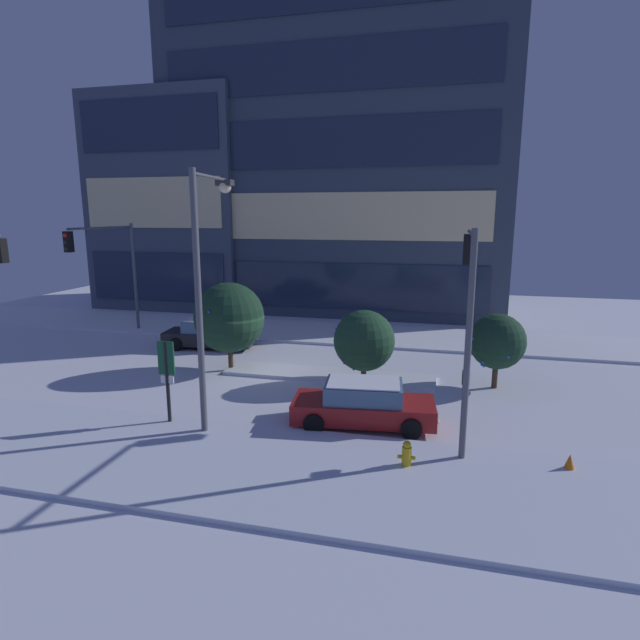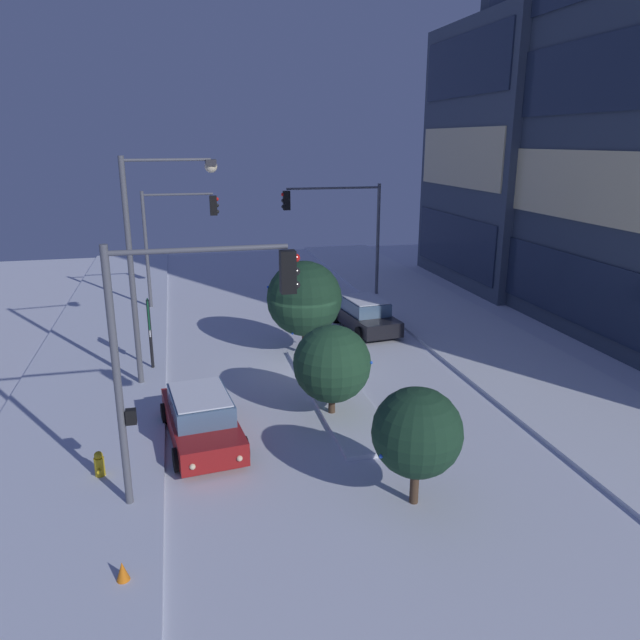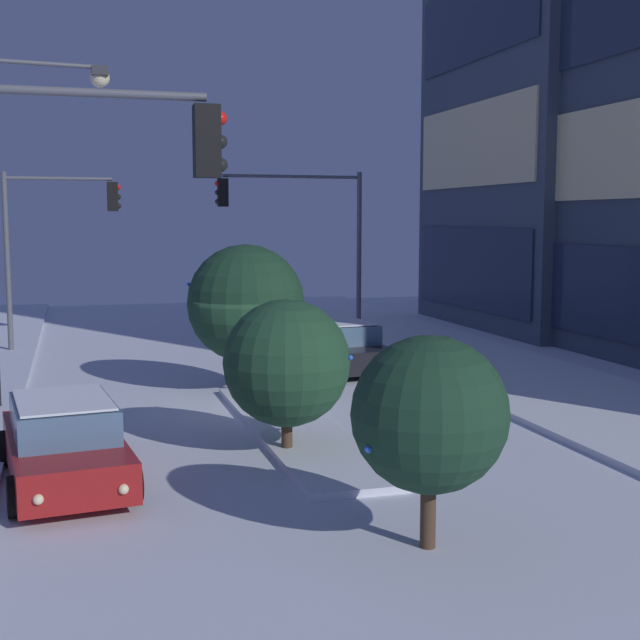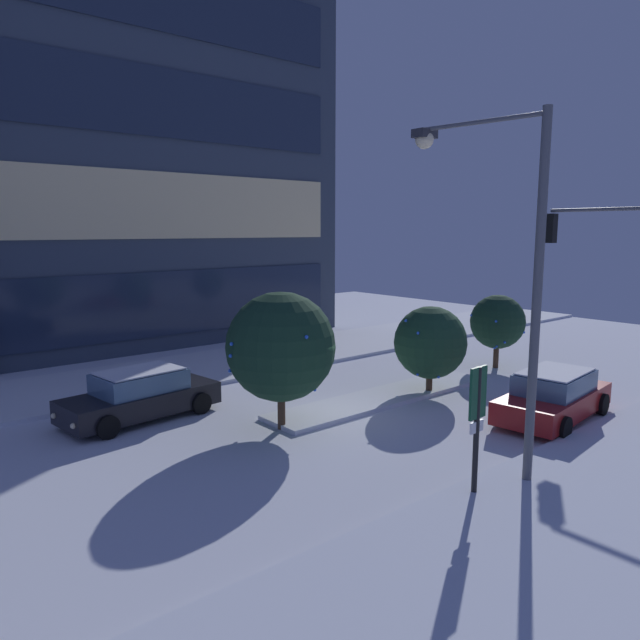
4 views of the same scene
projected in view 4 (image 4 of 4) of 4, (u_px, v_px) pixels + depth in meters
ground at (321, 421)px, 17.40m from camera, size 52.00×52.00×0.00m
curb_strip_near at (590, 520)px, 11.31m from camera, size 52.00×5.20×0.14m
curb_strip_far at (191, 370)px, 23.47m from camera, size 52.00×5.20×0.14m
median_strip at (385, 397)px, 19.65m from camera, size 9.00×1.80×0.14m
office_tower_main at (87, 19)px, 28.13m from camera, size 23.17×10.13×31.22m
car_near at (554, 396)px, 17.42m from camera, size 4.84×2.45×1.49m
car_far at (140, 396)px, 17.50m from camera, size 4.84×2.43×1.49m
traffic_light_corner_near_right at (619, 268)px, 18.61m from camera, size 0.32×4.37×6.46m
street_lamp_arched at (501, 246)px, 12.83m from camera, size 0.71×3.23×8.10m
parking_info_sign at (477, 415)px, 12.14m from camera, size 0.55×0.12×2.84m
decorated_tree_median at (430, 342)px, 19.97m from camera, size 2.48×2.48×3.05m
decorated_tree_left_of_median at (498, 322)px, 23.81m from camera, size 2.20×2.20×3.01m
decorated_tree_right_of_median at (281, 347)px, 16.35m from camera, size 3.13×3.08×3.93m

